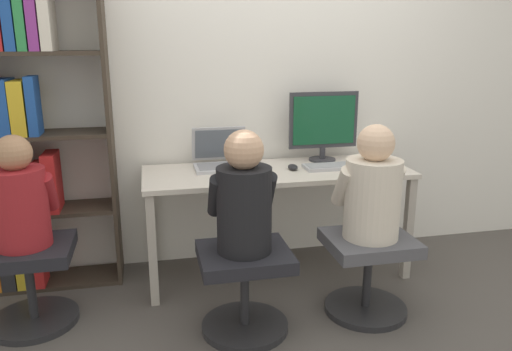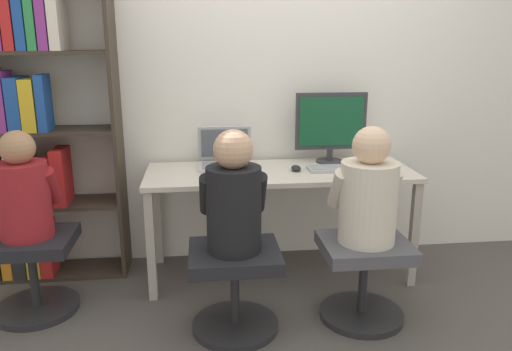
{
  "view_description": "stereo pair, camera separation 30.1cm",
  "coord_description": "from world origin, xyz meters",
  "px_view_note": "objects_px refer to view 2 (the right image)",
  "views": [
    {
      "loc": [
        -0.8,
        -2.69,
        1.52
      ],
      "look_at": [
        -0.17,
        0.15,
        0.73
      ],
      "focal_mm": 35.0,
      "sensor_mm": 36.0,
      "label": 1
    },
    {
      "loc": [
        -0.5,
        -2.74,
        1.52
      ],
      "look_at": [
        -0.17,
        0.15,
        0.73
      ],
      "focal_mm": 35.0,
      "sensor_mm": 36.0,
      "label": 2
    }
  ],
  "objects_px": {
    "person_near_shelf": "(23,192)",
    "bookshelf": "(34,127)",
    "desktop_monitor": "(331,126)",
    "person_at_laptop": "(234,198)",
    "office_chair_side": "(33,267)",
    "laptop": "(225,158)",
    "office_chair_right": "(235,282)",
    "person_at_monitor": "(368,193)",
    "office_chair_left": "(364,273)",
    "keyboard": "(339,168)"
  },
  "relations": [
    {
      "from": "keyboard",
      "to": "person_near_shelf",
      "type": "bearing_deg",
      "value": -171.26
    },
    {
      "from": "person_at_laptop",
      "to": "bookshelf",
      "type": "distance_m",
      "value": 1.44
    },
    {
      "from": "person_at_monitor",
      "to": "person_near_shelf",
      "type": "distance_m",
      "value": 1.87
    },
    {
      "from": "office_chair_left",
      "to": "bookshelf",
      "type": "distance_m",
      "value": 2.17
    },
    {
      "from": "office_chair_left",
      "to": "person_near_shelf",
      "type": "distance_m",
      "value": 1.92
    },
    {
      "from": "desktop_monitor",
      "to": "keyboard",
      "type": "relative_size",
      "value": 1.2
    },
    {
      "from": "desktop_monitor",
      "to": "person_at_monitor",
      "type": "relative_size",
      "value": 0.76
    },
    {
      "from": "keyboard",
      "to": "bookshelf",
      "type": "xyz_separation_m",
      "value": [
        -1.9,
        0.19,
        0.27
      ]
    },
    {
      "from": "person_at_laptop",
      "to": "office_chair_side",
      "type": "xyz_separation_m",
      "value": [
        -1.13,
        0.31,
        -0.47
      ]
    },
    {
      "from": "desktop_monitor",
      "to": "bookshelf",
      "type": "bearing_deg",
      "value": -179.07
    },
    {
      "from": "office_chair_left",
      "to": "person_at_laptop",
      "type": "distance_m",
      "value": 0.86
    },
    {
      "from": "person_at_laptop",
      "to": "person_near_shelf",
      "type": "distance_m",
      "value": 1.17
    },
    {
      "from": "keyboard",
      "to": "office_chair_left",
      "type": "relative_size",
      "value": 0.84
    },
    {
      "from": "office_chair_left",
      "to": "person_at_monitor",
      "type": "bearing_deg",
      "value": 90.0
    },
    {
      "from": "person_at_laptop",
      "to": "person_near_shelf",
      "type": "height_order",
      "value": "person_at_laptop"
    },
    {
      "from": "bookshelf",
      "to": "office_chair_side",
      "type": "height_order",
      "value": "bookshelf"
    },
    {
      "from": "office_chair_right",
      "to": "person_near_shelf",
      "type": "bearing_deg",
      "value": 164.27
    },
    {
      "from": "bookshelf",
      "to": "office_chair_right",
      "type": "bearing_deg",
      "value": -33.64
    },
    {
      "from": "laptop",
      "to": "office_chair_right",
      "type": "distance_m",
      "value": 0.93
    },
    {
      "from": "office_chair_right",
      "to": "person_at_monitor",
      "type": "bearing_deg",
      "value": 2.95
    },
    {
      "from": "office_chair_left",
      "to": "keyboard",
      "type": "bearing_deg",
      "value": 90.04
    },
    {
      "from": "office_chair_right",
      "to": "person_at_monitor",
      "type": "distance_m",
      "value": 0.85
    },
    {
      "from": "keyboard",
      "to": "office_chair_left",
      "type": "xyz_separation_m",
      "value": [
        0.0,
        -0.57,
        -0.45
      ]
    },
    {
      "from": "person_near_shelf",
      "to": "office_chair_side",
      "type": "bearing_deg",
      "value": -90.0
    },
    {
      "from": "laptop",
      "to": "person_at_laptop",
      "type": "relative_size",
      "value": 0.56
    },
    {
      "from": "office_chair_side",
      "to": "person_at_laptop",
      "type": "bearing_deg",
      "value": -15.34
    },
    {
      "from": "person_near_shelf",
      "to": "bookshelf",
      "type": "bearing_deg",
      "value": 96.77
    },
    {
      "from": "desktop_monitor",
      "to": "person_at_monitor",
      "type": "height_order",
      "value": "desktop_monitor"
    },
    {
      "from": "office_chair_left",
      "to": "person_at_laptop",
      "type": "bearing_deg",
      "value": -177.72
    },
    {
      "from": "office_chair_right",
      "to": "person_at_monitor",
      "type": "relative_size",
      "value": 0.75
    },
    {
      "from": "person_near_shelf",
      "to": "laptop",
      "type": "bearing_deg",
      "value": 22.71
    },
    {
      "from": "office_chair_left",
      "to": "person_near_shelf",
      "type": "bearing_deg",
      "value": 171.22
    },
    {
      "from": "person_at_laptop",
      "to": "desktop_monitor",
      "type": "bearing_deg",
      "value": 48.88
    },
    {
      "from": "keyboard",
      "to": "person_at_monitor",
      "type": "relative_size",
      "value": 0.63
    },
    {
      "from": "office_chair_side",
      "to": "person_near_shelf",
      "type": "height_order",
      "value": "person_near_shelf"
    },
    {
      "from": "office_chair_right",
      "to": "person_near_shelf",
      "type": "relative_size",
      "value": 0.79
    },
    {
      "from": "person_at_monitor",
      "to": "office_chair_side",
      "type": "height_order",
      "value": "person_at_monitor"
    },
    {
      "from": "keyboard",
      "to": "person_near_shelf",
      "type": "height_order",
      "value": "person_near_shelf"
    },
    {
      "from": "desktop_monitor",
      "to": "office_chair_side",
      "type": "relative_size",
      "value": 1.02
    },
    {
      "from": "keyboard",
      "to": "person_at_monitor",
      "type": "bearing_deg",
      "value": -89.96
    },
    {
      "from": "bookshelf",
      "to": "person_at_laptop",
      "type": "bearing_deg",
      "value": -33.5
    },
    {
      "from": "desktop_monitor",
      "to": "person_near_shelf",
      "type": "distance_m",
      "value": 1.92
    },
    {
      "from": "laptop",
      "to": "person_at_monitor",
      "type": "height_order",
      "value": "person_at_monitor"
    },
    {
      "from": "desktop_monitor",
      "to": "person_at_laptop",
      "type": "height_order",
      "value": "desktop_monitor"
    },
    {
      "from": "keyboard",
      "to": "bookshelf",
      "type": "bearing_deg",
      "value": 174.4
    },
    {
      "from": "office_chair_left",
      "to": "office_chair_side",
      "type": "bearing_deg",
      "value": 171.35
    },
    {
      "from": "desktop_monitor",
      "to": "office_chair_left",
      "type": "distance_m",
      "value": 1.04
    },
    {
      "from": "laptop",
      "to": "office_chair_right",
      "type": "xyz_separation_m",
      "value": [
        -0.0,
        -0.79,
        -0.49
      ]
    },
    {
      "from": "office_chair_left",
      "to": "bookshelf",
      "type": "relative_size",
      "value": 0.25
    },
    {
      "from": "laptop",
      "to": "office_chair_side",
      "type": "xyz_separation_m",
      "value": [
        -1.13,
        -0.48,
        -0.49
      ]
    }
  ]
}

